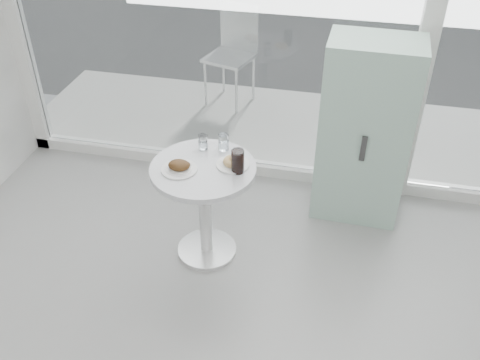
% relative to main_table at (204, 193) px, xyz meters
% --- Properties ---
extents(main_table, '(0.72, 0.72, 0.77)m').
position_rel_main_table_xyz_m(main_table, '(0.00, 0.00, 0.00)').
color(main_table, white).
rests_on(main_table, ground).
extents(patio_deck, '(5.60, 1.60, 0.05)m').
position_rel_main_table_xyz_m(patio_deck, '(0.50, 1.90, -0.53)').
color(patio_deck, beige).
rests_on(patio_deck, ground).
extents(mint_cabinet, '(0.68, 0.48, 1.45)m').
position_rel_main_table_xyz_m(mint_cabinet, '(1.04, 0.77, 0.17)').
color(mint_cabinet, '#99C4B1').
rests_on(mint_cabinet, ground).
extents(patio_chair, '(0.55, 0.55, 1.03)m').
position_rel_main_table_xyz_m(patio_chair, '(-0.35, 2.37, 0.08)').
color(patio_chair, white).
rests_on(patio_chair, patio_deck).
extents(plate_fritter, '(0.24, 0.24, 0.07)m').
position_rel_main_table_xyz_m(plate_fritter, '(-0.14, -0.07, 0.25)').
color(plate_fritter, white).
rests_on(plate_fritter, main_table).
extents(plate_donut, '(0.22, 0.22, 0.05)m').
position_rel_main_table_xyz_m(plate_donut, '(0.19, 0.06, 0.24)').
color(plate_donut, white).
rests_on(plate_donut, main_table).
extents(water_tumbler_a, '(0.07, 0.07, 0.11)m').
position_rel_main_table_xyz_m(water_tumbler_a, '(-0.06, 0.22, 0.27)').
color(water_tumbler_a, white).
rests_on(water_tumbler_a, main_table).
extents(water_tumbler_b, '(0.07, 0.07, 0.12)m').
position_rel_main_table_xyz_m(water_tumbler_b, '(0.08, 0.24, 0.27)').
color(water_tumbler_b, white).
rests_on(water_tumbler_b, main_table).
extents(cola_glass, '(0.09, 0.09, 0.17)m').
position_rel_main_table_xyz_m(cola_glass, '(0.24, -0.00, 0.30)').
color(cola_glass, white).
rests_on(cola_glass, main_table).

